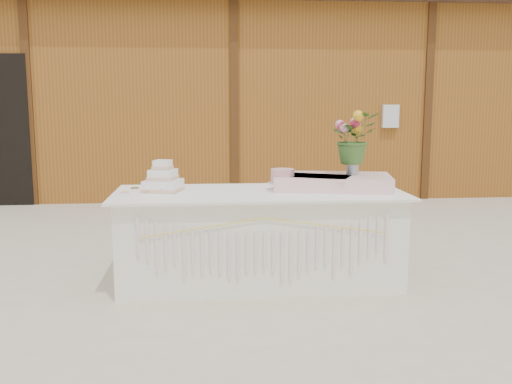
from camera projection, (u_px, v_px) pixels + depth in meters
ground at (259, 281)px, 4.85m from camera, size 80.00×80.00×0.00m
barn at (228, 93)px, 10.49m from camera, size 12.60×4.60×3.30m
cake_table at (259, 237)px, 4.78m from camera, size 2.40×1.00×0.77m
wedding_cake at (163, 181)px, 4.74m from camera, size 0.36×0.36×0.26m
pink_cake_stand at (282, 178)px, 4.78m from camera, size 0.25×0.25×0.18m
satin_runner at (333, 182)px, 4.86m from camera, size 1.06×0.74×0.12m
flower_vase at (352, 166)px, 4.85m from camera, size 0.11×0.11×0.14m
bouquet at (353, 132)px, 4.80m from camera, size 0.50×0.47×0.44m
loose_flowers at (133, 189)px, 4.78m from camera, size 0.28×0.40×0.02m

